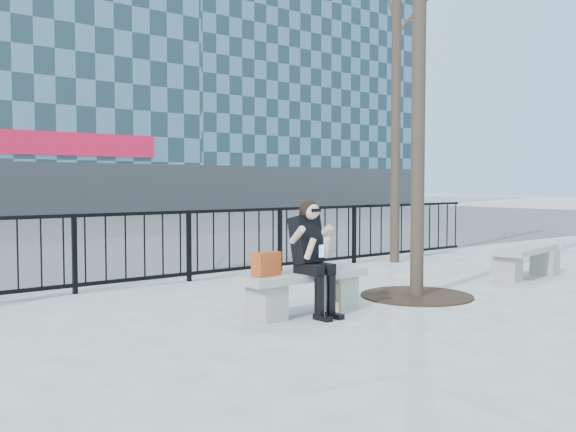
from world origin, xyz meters
TOP-DOWN VIEW (x-y plane):
  - ground at (0.00, 0.00)m, footprint 120.00×120.00m
  - railing at (0.00, 3.00)m, footprint 14.00×0.06m
  - building_right at (20.00, 27.00)m, footprint 16.20×10.20m
  - tree_grate at (1.90, -0.10)m, footprint 1.50×1.50m
  - bench_main at (0.00, 0.00)m, footprint 1.65×0.46m
  - bench_second at (4.60, -0.11)m, footprint 1.69×0.47m
  - seated_woman at (0.00, -0.16)m, footprint 0.50×0.64m
  - handbag at (-0.54, 0.02)m, footprint 0.34×0.19m
  - shopping_bag at (0.54, -0.10)m, footprint 0.37×0.22m

SIDE VIEW (x-z plane):
  - ground at x=0.00m, z-range 0.00..0.00m
  - tree_grate at x=1.90m, z-range 0.00..0.02m
  - shopping_bag at x=0.54m, z-range 0.00..0.33m
  - bench_main at x=0.00m, z-range 0.06..0.55m
  - bench_second at x=4.60m, z-range 0.06..0.56m
  - railing at x=0.00m, z-range 0.00..1.11m
  - handbag at x=-0.54m, z-range 0.49..0.76m
  - seated_woman at x=0.00m, z-range 0.00..1.34m
  - building_right at x=20.00m, z-range 0.00..20.60m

